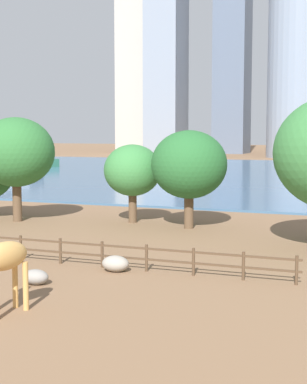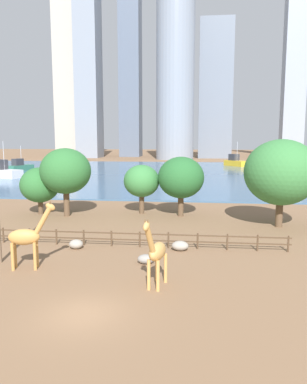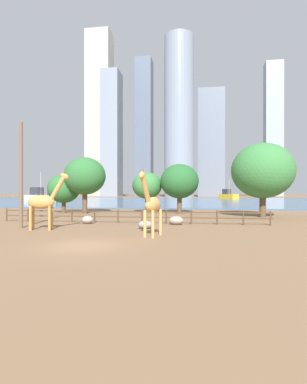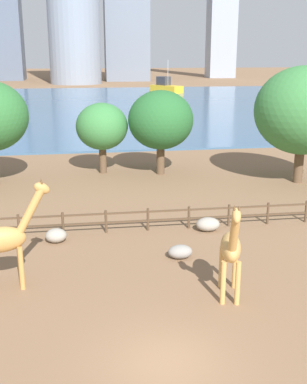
% 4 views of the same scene
% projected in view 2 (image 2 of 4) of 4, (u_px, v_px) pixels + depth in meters
% --- Properties ---
extents(ground_plane, '(400.00, 400.00, 0.00)m').
position_uv_depth(ground_plane, '(174.00, 172.00, 97.54)').
color(ground_plane, brown).
extents(harbor_water, '(180.00, 86.00, 0.20)m').
position_uv_depth(harbor_water, '(174.00, 173.00, 94.58)').
color(harbor_water, '#3D6084').
rests_on(harbor_water, ground).
extents(giraffe_tall, '(3.33, 1.21, 4.69)m').
position_uv_depth(giraffe_tall, '(27.00, 237.00, 25.18)').
color(giraffe_tall, '#C18C47').
rests_on(giraffe_tall, ground).
extents(giraffe_companion, '(1.30, 3.24, 4.51)m').
position_uv_depth(giraffe_companion, '(156.00, 252.00, 22.03)').
color(giraffe_companion, tan).
rests_on(giraffe_companion, ground).
extents(boulder_near_fence, '(1.33, 1.03, 0.77)m').
position_uv_depth(boulder_near_fence, '(180.00, 246.00, 29.57)').
color(boulder_near_fence, gray).
rests_on(boulder_near_fence, ground).
extents(boulder_by_pole, '(1.19, 0.88, 0.66)m').
position_uv_depth(boulder_by_pole, '(146.00, 259.00, 26.48)').
color(boulder_by_pole, gray).
rests_on(boulder_by_pole, ground).
extents(boulder_small, '(1.12, 0.99, 0.74)m').
position_uv_depth(boulder_small, '(76.00, 244.00, 30.07)').
color(boulder_small, gray).
rests_on(boulder_small, ground).
extents(enclosure_fence, '(26.12, 0.14, 1.30)m').
position_uv_depth(enclosure_fence, '(126.00, 238.00, 30.56)').
color(enclosure_fence, '#4C3826').
rests_on(enclosure_fence, ground).
extents(tree_left_large, '(5.22, 5.22, 6.77)m').
position_uv_depth(tree_left_large, '(181.00, 178.00, 42.16)').
color(tree_left_large, brown).
rests_on(tree_left_large, ground).
extents(tree_center_broad, '(5.71, 5.71, 7.73)m').
position_uv_depth(tree_center_broad, '(66.00, 171.00, 42.07)').
color(tree_center_broad, brown).
rests_on(tree_center_broad, ground).
extents(tree_right_tall, '(4.53, 4.53, 5.47)m').
position_uv_depth(tree_right_tall, '(40.00, 185.00, 43.42)').
color(tree_right_tall, brown).
rests_on(tree_right_tall, ground).
extents(tree_left_small, '(4.20, 4.20, 5.74)m').
position_uv_depth(tree_left_small, '(142.00, 181.00, 43.79)').
color(tree_left_small, brown).
rests_on(tree_left_small, ground).
extents(tree_right_small, '(7.23, 7.23, 8.74)m').
position_uv_depth(tree_right_small, '(281.00, 173.00, 36.80)').
color(tree_right_small, brown).
rests_on(tree_right_small, ground).
extents(boat_ferry, '(4.94, 7.86, 6.66)m').
position_uv_depth(boat_ferry, '(20.00, 167.00, 99.78)').
color(boat_ferry, '#337259').
rests_on(boat_ferry, harbor_water).
extents(boat_sailboat, '(9.50, 6.20, 8.04)m').
position_uv_depth(boat_sailboat, '(2.00, 171.00, 82.51)').
color(boat_sailboat, silver).
rests_on(boat_sailboat, harbor_water).
extents(boat_tug, '(7.20, 8.64, 7.55)m').
position_uv_depth(boat_tug, '(235.00, 162.00, 117.09)').
color(boat_tug, gold).
rests_on(boat_tug, harbor_water).
extents(skyline_tower_needle, '(9.65, 11.38, 83.16)m').
position_uv_depth(skyline_tower_needle, '(130.00, 68.00, 177.08)').
color(skyline_tower_needle, slate).
rests_on(skyline_tower_needle, ground).
extents(skyline_block_central, '(15.56, 15.56, 83.94)m').
position_uv_depth(skyline_block_central, '(175.00, 56.00, 151.80)').
color(skyline_block_central, gray).
rests_on(skyline_block_central, ground).
extents(skyline_tower_glass, '(14.73, 12.48, 99.65)m').
position_uv_depth(skyline_tower_glass, '(72.00, 50.00, 174.57)').
color(skyline_tower_glass, '#ADA89E').
rests_on(skyline_tower_glass, ground).
extents(skyline_block_left, '(9.88, 8.11, 78.91)m').
position_uv_depth(skyline_block_left, '(294.00, 72.00, 173.87)').
color(skyline_block_left, '#939EAD').
rests_on(skyline_block_left, ground).
extents(skyline_block_right, '(14.54, 9.90, 59.52)m').
position_uv_depth(skyline_block_right, '(216.00, 90.00, 164.46)').
color(skyline_block_right, slate).
rests_on(skyline_block_right, ground).
extents(skyline_tower_short, '(9.98, 12.47, 72.20)m').
position_uv_depth(skyline_tower_short, '(89.00, 77.00, 168.05)').
color(skyline_tower_short, gray).
rests_on(skyline_tower_short, ground).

